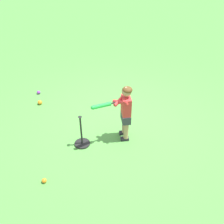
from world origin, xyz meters
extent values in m
plane|color=#519942|center=(0.00, 0.00, 0.00)|extent=(40.00, 40.00, 0.00)
cube|color=#232328|center=(-0.40, -0.39, 0.03)|extent=(0.17, 0.17, 0.05)
cylinder|color=tan|center=(-0.39, -0.40, 0.21)|extent=(0.09, 0.09, 0.34)
cube|color=#232328|center=(-0.28, -0.28, 0.03)|extent=(0.17, 0.17, 0.05)
cylinder|color=tan|center=(-0.27, -0.29, 0.21)|extent=(0.09, 0.09, 0.34)
cube|color=#383842|center=(-0.33, -0.35, 0.46)|extent=(0.30, 0.29, 0.16)
cube|color=red|center=(-0.33, -0.35, 0.71)|extent=(0.29, 0.28, 0.34)
sphere|color=tan|center=(-0.33, -0.35, 1.00)|extent=(0.17, 0.17, 0.17)
ellipsoid|color=#563819|center=(-0.32, -0.35, 1.02)|extent=(0.24, 0.24, 0.11)
sphere|color=green|center=(-0.42, -0.24, 0.80)|extent=(0.04, 0.04, 0.04)
cylinder|color=black|center=(-0.51, -0.21, 0.81)|extent=(0.14, 0.08, 0.05)
cylinder|color=green|center=(-0.73, -0.13, 0.85)|extent=(0.35, 0.19, 0.11)
sphere|color=green|center=(-0.89, -0.07, 0.87)|extent=(0.07, 0.07, 0.07)
cylinder|color=red|center=(-0.42, -0.29, 0.81)|extent=(0.07, 0.31, 0.14)
cylinder|color=red|center=(-0.37, -0.25, 0.81)|extent=(0.31, 0.08, 0.14)
sphere|color=orange|center=(-1.95, 0.09, 0.04)|extent=(0.08, 0.08, 0.08)
sphere|color=orange|center=(-0.50, 1.80, 0.05)|extent=(0.10, 0.10, 0.10)
sphere|color=purple|center=(-0.22, 2.16, 0.04)|extent=(0.08, 0.08, 0.08)
cylinder|color=black|center=(-0.95, 0.17, 0.01)|extent=(0.28, 0.28, 0.03)
cylinder|color=black|center=(-0.95, 0.17, 0.31)|extent=(0.03, 0.03, 0.55)
cone|color=black|center=(-0.95, 0.17, 0.60)|extent=(0.07, 0.07, 0.04)
camera|label=1|loc=(-3.48, -2.29, 3.22)|focal=41.41mm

